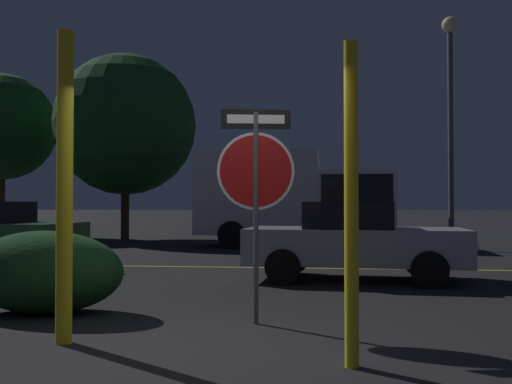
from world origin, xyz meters
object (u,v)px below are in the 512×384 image
yellow_pole_left (65,186)px  delivery_truck (295,196)px  tree_0 (125,125)px  tree_1 (2,127)px  stop_sign (256,173)px  yellow_pole_right (351,203)px  street_lamp (450,94)px  passing_car_2 (354,241)px  hedge_bush_1 (44,272)px

yellow_pole_left → delivery_truck: size_ratio=0.49×
tree_0 → tree_1: 5.90m
stop_sign → yellow_pole_right: 1.91m
tree_0 → yellow_pole_left: bearing=-72.9°
yellow_pole_left → delivery_truck: 12.96m
delivery_truck → tree_1: tree_1 is taller
street_lamp → tree_0: bearing=161.2°
tree_0 → tree_1: (-5.77, 1.22, 0.17)m
street_lamp → tree_0: 11.96m
passing_car_2 → delivery_truck: delivery_truck is taller
tree_0 → tree_1: bearing=168.1°
yellow_pole_left → street_lamp: bearing=62.1°
tree_0 → passing_car_2: bearing=-54.0°
passing_car_2 → street_lamp: 8.82m
tree_0 → hedge_bush_1: bearing=-74.7°
yellow_pole_left → tree_0: tree_0 is taller
yellow_pole_left → street_lamp: size_ratio=0.44×
passing_car_2 → tree_0: bearing=-139.8°
yellow_pole_right → passing_car_2: (0.37, 5.49, -0.65)m
stop_sign → hedge_bush_1: size_ratio=1.21×
tree_0 → delivery_truck: bearing=-25.2°
tree_1 → hedge_bush_1: bearing=-58.2°
stop_sign → street_lamp: bearing=57.2°
delivery_truck → tree_0: tree_0 is taller
yellow_pole_left → passing_car_2: 5.91m
delivery_truck → stop_sign: bearing=2.0°
yellow_pole_left → passing_car_2: bearing=58.1°
hedge_bush_1 → delivery_truck: 11.78m
passing_car_2 → tree_0: size_ratio=0.56×
stop_sign → passing_car_2: 4.22m
passing_car_2 → yellow_pole_left: bearing=-27.8°
tree_0 → street_lamp: bearing=-18.8°
stop_sign → delivery_truck: size_ratio=0.39×
yellow_pole_left → tree_1: 20.47m
hedge_bush_1 → passing_car_2: 5.35m
yellow_pole_right → passing_car_2: yellow_pole_right is taller
yellow_pole_right → passing_car_2: size_ratio=0.68×
passing_car_2 → tree_1: 18.82m
hedge_bush_1 → tree_1: size_ratio=0.29×
street_lamp → tree_1: (-17.09, 5.07, -0.05)m
stop_sign → street_lamp: 12.34m
yellow_pole_left → street_lamp: 14.07m
delivery_truck → tree_0: size_ratio=0.87×
passing_car_2 → tree_1: (-13.77, 12.23, 3.89)m
passing_car_2 → tree_0: 14.11m
stop_sign → tree_0: bearing=104.2°
stop_sign → tree_0: 16.54m
passing_car_2 → tree_0: (-8.00, 11.01, 3.72)m
stop_sign → tree_0: size_ratio=0.34×
street_lamp → stop_sign: bearing=-112.9°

